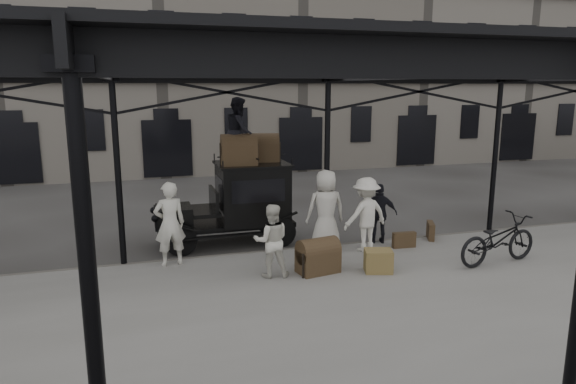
{
  "coord_description": "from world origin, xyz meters",
  "views": [
    {
      "loc": [
        -4.58,
        -9.94,
        4.2
      ],
      "look_at": [
        -1.14,
        1.6,
        1.7
      ],
      "focal_mm": 32.0,
      "sensor_mm": 36.0,
      "label": 1
    }
  ],
  "objects_px": {
    "porter_left": "(170,224)",
    "steamer_trunk_roof_near": "(239,152)",
    "porter_official": "(379,214)",
    "steamer_trunk_platform": "(318,258)",
    "taxi": "(241,199)",
    "bicycle": "(498,240)"
  },
  "relations": [
    {
      "from": "porter_left",
      "to": "steamer_trunk_roof_near",
      "type": "xyz_separation_m",
      "value": [
        1.91,
        1.47,
        1.39
      ]
    },
    {
      "from": "porter_official",
      "to": "steamer_trunk_roof_near",
      "type": "xyz_separation_m",
      "value": [
        -3.44,
        1.29,
        1.58
      ]
    },
    {
      "from": "steamer_trunk_platform",
      "to": "porter_left",
      "type": "bearing_deg",
      "value": 144.93
    },
    {
      "from": "taxi",
      "to": "porter_left",
      "type": "bearing_deg",
      "value": -139.23
    },
    {
      "from": "steamer_trunk_roof_near",
      "to": "steamer_trunk_platform",
      "type": "bearing_deg",
      "value": -64.35
    },
    {
      "from": "taxi",
      "to": "porter_official",
      "type": "relative_size",
      "value": 2.32
    },
    {
      "from": "bicycle",
      "to": "steamer_trunk_platform",
      "type": "height_order",
      "value": "bicycle"
    },
    {
      "from": "porter_left",
      "to": "porter_official",
      "type": "xyz_separation_m",
      "value": [
        5.35,
        0.19,
        -0.19
      ]
    },
    {
      "from": "porter_left",
      "to": "steamer_trunk_platform",
      "type": "height_order",
      "value": "porter_left"
    },
    {
      "from": "porter_left",
      "to": "steamer_trunk_platform",
      "type": "bearing_deg",
      "value": 146.47
    },
    {
      "from": "taxi",
      "to": "porter_left",
      "type": "relative_size",
      "value": 1.87
    },
    {
      "from": "porter_left",
      "to": "porter_official",
      "type": "height_order",
      "value": "porter_left"
    },
    {
      "from": "steamer_trunk_platform",
      "to": "steamer_trunk_roof_near",
      "type": "bearing_deg",
      "value": 101.59
    },
    {
      "from": "porter_official",
      "to": "bicycle",
      "type": "xyz_separation_m",
      "value": [
        1.9,
        -2.25,
        -0.21
      ]
    },
    {
      "from": "bicycle",
      "to": "steamer_trunk_roof_near",
      "type": "bearing_deg",
      "value": 48.63
    },
    {
      "from": "bicycle",
      "to": "steamer_trunk_platform",
      "type": "xyz_separation_m",
      "value": [
        -4.17,
        0.64,
        -0.25
      ]
    },
    {
      "from": "porter_left",
      "to": "porter_official",
      "type": "relative_size",
      "value": 1.24
    },
    {
      "from": "steamer_trunk_roof_near",
      "to": "bicycle",
      "type": "bearing_deg",
      "value": -29.69
    },
    {
      "from": "taxi",
      "to": "steamer_trunk_platform",
      "type": "xyz_separation_m",
      "value": [
        1.08,
        -3.14,
        -0.73
      ]
    },
    {
      "from": "bicycle",
      "to": "steamer_trunk_platform",
      "type": "distance_m",
      "value": 4.23
    },
    {
      "from": "porter_left",
      "to": "bicycle",
      "type": "height_order",
      "value": "porter_left"
    },
    {
      "from": "taxi",
      "to": "steamer_trunk_platform",
      "type": "relative_size",
      "value": 4.11
    }
  ]
}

